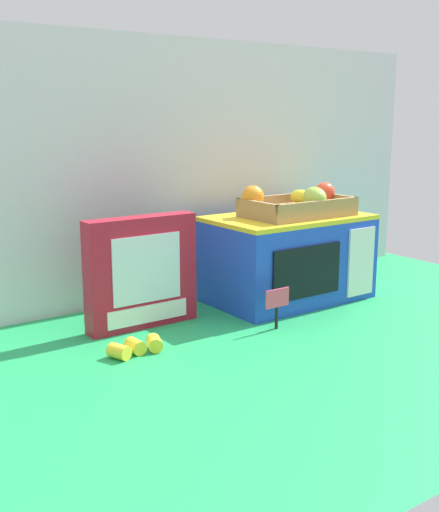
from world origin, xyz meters
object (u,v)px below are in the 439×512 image
price_sign (277,302)px  food_groups_crate (298,205)px  cookie_set_box (142,273)px  toy_microwave (287,258)px  loose_toy_banana (136,347)px

price_sign → food_groups_crate: bearing=38.4°
food_groups_crate → cookie_set_box: size_ratio=1.04×
toy_microwave → cookie_set_box: (-0.45, 0.02, 0.02)m
cookie_set_box → price_sign: bearing=-39.1°
toy_microwave → loose_toy_banana: toy_microwave is taller
toy_microwave → loose_toy_banana: size_ratio=3.29×
cookie_set_box → toy_microwave: bearing=-2.7°
toy_microwave → price_sign: toy_microwave is taller
toy_microwave → price_sign: size_ratio=4.37×
food_groups_crate → loose_toy_banana: 0.63m
loose_toy_banana → toy_microwave: bearing=14.1°
toy_microwave → food_groups_crate: 0.15m
cookie_set_box → loose_toy_banana: cookie_set_box is taller
food_groups_crate → price_sign: food_groups_crate is taller
toy_microwave → cookie_set_box: 0.45m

